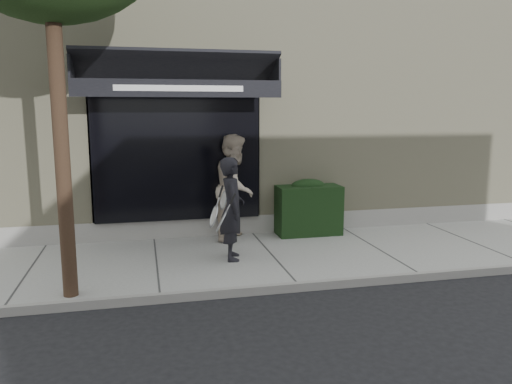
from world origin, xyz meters
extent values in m
plane|color=black|center=(0.00, 0.00, 0.00)|extent=(80.00, 80.00, 0.00)
cube|color=gray|center=(0.00, 0.00, 0.06)|extent=(20.00, 3.00, 0.12)
cube|color=gray|center=(0.00, -1.55, 0.07)|extent=(20.00, 0.10, 0.14)
cube|color=#BAB28D|center=(0.00, 5.00, 2.75)|extent=(14.00, 7.00, 5.50)
cube|color=gray|center=(0.00, 1.70, 0.25)|extent=(14.02, 0.42, 0.50)
cube|color=black|center=(-1.50, 1.55, 1.80)|extent=(3.20, 0.30, 2.60)
cube|color=gray|center=(-3.10, 1.70, 1.80)|extent=(0.08, 0.40, 2.60)
cube|color=gray|center=(0.10, 1.70, 1.80)|extent=(0.08, 0.40, 2.60)
cube|color=gray|center=(-1.50, 1.70, 3.14)|extent=(3.36, 0.40, 0.12)
cube|color=black|center=(-1.50, 1.00, 3.40)|extent=(3.60, 1.03, 0.55)
cube|color=black|center=(-1.50, 0.50, 3.01)|extent=(3.60, 0.05, 0.30)
cube|color=white|center=(-1.50, 0.47, 3.01)|extent=(2.20, 0.01, 0.10)
cube|color=black|center=(-3.28, 1.00, 3.32)|extent=(0.04, 1.00, 0.45)
cube|color=black|center=(0.28, 1.00, 3.32)|extent=(0.04, 1.00, 0.45)
cube|color=black|center=(1.10, 1.25, 0.62)|extent=(1.30, 0.70, 1.00)
ellipsoid|color=black|center=(1.10, 1.25, 1.12)|extent=(0.71, 0.38, 0.27)
cylinder|color=black|center=(-3.20, -1.30, 2.40)|extent=(0.20, 0.20, 4.80)
imported|color=black|center=(-0.72, -0.13, 1.00)|extent=(0.49, 0.68, 1.75)
torus|color=silver|center=(-0.96, -0.49, 0.86)|extent=(0.21, 0.33, 0.28)
cylinder|color=silver|center=(-0.96, -0.49, 0.86)|extent=(0.18, 0.29, 0.24)
cylinder|color=silver|center=(-0.96, -0.49, 0.86)|extent=(0.17, 0.05, 0.10)
cylinder|color=black|center=(-0.96, -0.49, 0.86)|extent=(0.20, 0.07, 0.12)
torus|color=silver|center=(-1.08, -0.46, 0.96)|extent=(0.14, 0.31, 0.30)
cylinder|color=silver|center=(-1.08, -0.46, 0.96)|extent=(0.10, 0.28, 0.26)
cylinder|color=silver|center=(-1.08, -0.46, 0.96)|extent=(0.18, 0.03, 0.07)
cylinder|color=black|center=(-1.08, -0.46, 0.96)|extent=(0.20, 0.05, 0.09)
imported|color=#C1AF9B|center=(-0.42, 1.20, 1.15)|extent=(1.13, 1.24, 2.06)
torus|color=silver|center=(-0.71, 0.83, 0.97)|extent=(0.14, 0.31, 0.30)
cylinder|color=silver|center=(-0.71, 0.83, 0.97)|extent=(0.10, 0.28, 0.26)
cylinder|color=silver|center=(-0.71, 0.83, 0.97)|extent=(0.18, 0.05, 0.06)
cylinder|color=black|center=(-0.71, 0.83, 0.97)|extent=(0.20, 0.06, 0.08)
camera|label=1|loc=(-2.17, -8.27, 2.68)|focal=35.00mm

